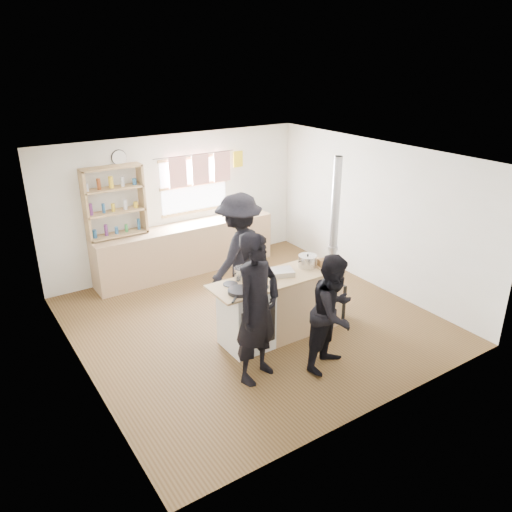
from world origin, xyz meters
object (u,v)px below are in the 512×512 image
(roast_tray, at_px, (281,272))
(person_near_right, at_px, (333,313))
(cooking_island, at_px, (281,305))
(stockpot_stove, at_px, (243,273))
(person_near_left, at_px, (257,309))
(flue_heater, at_px, (331,279))
(thermos, at_px, (230,208))
(bread_board, at_px, (325,263))
(skillet_greens, at_px, (240,291))
(stockpot_counter, at_px, (307,261))
(person_far, at_px, (239,254))

(roast_tray, relative_size, person_near_right, 0.26)
(cooking_island, distance_m, stockpot_stove, 0.78)
(person_near_left, distance_m, person_near_right, 1.01)
(flue_heater, bearing_deg, thermos, 92.38)
(thermos, relative_size, bread_board, 1.06)
(bread_board, distance_m, person_near_right, 1.12)
(bread_board, distance_m, person_near_left, 1.67)
(roast_tray, height_order, stockpot_stove, stockpot_stove)
(roast_tray, height_order, person_near_left, person_near_left)
(stockpot_stove, distance_m, flue_heater, 1.49)
(stockpot_stove, relative_size, person_near_right, 0.15)
(skillet_greens, relative_size, stockpot_counter, 1.62)
(bread_board, height_order, person_near_right, person_near_right)
(roast_tray, bearing_deg, person_far, 98.18)
(cooking_island, bearing_deg, thermos, 74.00)
(skillet_greens, distance_m, person_near_right, 1.23)
(person_far, bearing_deg, bread_board, 104.90)
(person_near_left, bearing_deg, flue_heater, 0.64)
(thermos, height_order, person_near_left, person_near_left)
(bread_board, distance_m, person_far, 1.33)
(thermos, xyz_separation_m, cooking_island, (-0.79, -2.77, -0.60))
(bread_board, height_order, person_far, person_far)
(cooking_island, relative_size, bread_board, 6.25)
(roast_tray, distance_m, person_near_right, 1.04)
(person_near_left, bearing_deg, person_near_right, -38.79)
(roast_tray, distance_m, person_near_left, 1.11)
(stockpot_counter, distance_m, bread_board, 0.27)
(cooking_island, xyz_separation_m, flue_heater, (0.91, -0.01, 0.18))
(cooking_island, bearing_deg, bread_board, -7.36)
(skillet_greens, distance_m, bread_board, 1.49)
(person_near_left, height_order, person_near_right, person_near_left)
(stockpot_stove, distance_m, bread_board, 1.27)
(roast_tray, bearing_deg, stockpot_counter, 1.03)
(skillet_greens, xyz_separation_m, roast_tray, (0.78, 0.16, 0.01))
(flue_heater, bearing_deg, stockpot_stove, 171.46)
(thermos, relative_size, skillet_greens, 0.76)
(stockpot_counter, relative_size, person_near_right, 0.17)
(stockpot_stove, xyz_separation_m, bread_board, (1.23, -0.29, -0.03))
(bread_board, bearing_deg, cooking_island, 172.64)
(thermos, height_order, skillet_greens, thermos)
(skillet_greens, bearing_deg, thermos, 61.62)
(thermos, bearing_deg, roast_tray, -106.02)
(person_near_right, bearing_deg, bread_board, 35.66)
(stockpot_stove, relative_size, stockpot_counter, 0.89)
(cooking_island, distance_m, person_near_left, 1.20)
(cooking_island, distance_m, bread_board, 0.88)
(bread_board, relative_size, person_near_left, 0.16)
(bread_board, relative_size, flue_heater, 0.13)
(thermos, xyz_separation_m, person_near_right, (-0.71, -3.76, -0.29))
(roast_tray, bearing_deg, person_near_left, -140.95)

